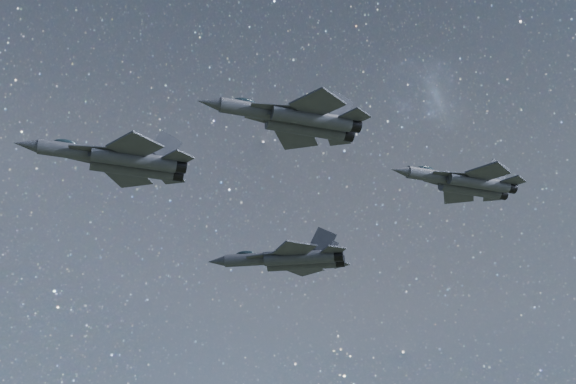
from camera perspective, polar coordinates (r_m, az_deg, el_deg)
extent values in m
cylinder|color=#2F313B|center=(74.65, -17.44, 3.27)|extent=(7.87, 1.90, 1.65)
cone|color=#2F313B|center=(75.02, -21.29, 3.76)|extent=(2.58, 1.56, 1.48)
ellipsoid|color=#18252B|center=(75.08, -18.32, 3.92)|extent=(2.55, 1.19, 0.81)
cube|color=#2F313B|center=(74.62, -13.25, 2.69)|extent=(8.71, 1.87, 1.37)
cylinder|color=#2F313B|center=(73.48, -12.89, 2.69)|extent=(8.93, 1.94, 1.65)
cylinder|color=#2F313B|center=(75.35, -13.04, 1.96)|extent=(8.93, 1.94, 1.65)
cylinder|color=black|center=(73.84, -9.14, 2.19)|extent=(1.42, 1.57, 1.52)
cylinder|color=black|center=(75.71, -9.40, 1.47)|extent=(1.42, 1.57, 1.52)
cube|color=#2F313B|center=(73.28, -15.94, 3.51)|extent=(5.61, 2.02, 0.13)
cube|color=#2F313B|center=(75.81, -16.05, 2.50)|extent=(5.62, 2.36, 0.13)
cube|color=#2F313B|center=(71.34, -12.84, 3.80)|extent=(5.87, 6.01, 0.21)
cube|color=#2F313B|center=(77.70, -13.36, 1.28)|extent=(5.75, 5.95, 0.21)
cube|color=#2F313B|center=(72.69, -9.29, 2.87)|extent=(3.46, 3.53, 0.16)
cube|color=#2F313B|center=(76.98, -9.85, 1.20)|extent=(3.39, 3.48, 0.16)
cube|color=#2F313B|center=(74.40, -10.37, 3.83)|extent=(3.68, 0.50, 3.76)
cube|color=#2F313B|center=(76.71, -10.64, 2.89)|extent=(3.67, 0.59, 3.76)
cylinder|color=#2F313B|center=(94.65, -2.81, -5.71)|extent=(8.45, 5.15, 1.79)
cone|color=#2F313B|center=(95.88, -6.04, -5.87)|extent=(3.17, 2.60, 1.60)
ellipsoid|color=#18252B|center=(95.23, -3.61, -5.27)|extent=(2.98, 2.23, 0.88)
cube|color=#2F313B|center=(93.64, 0.78, -5.55)|extent=(9.25, 5.46, 1.49)
cylinder|color=#2F313B|center=(92.34, 0.96, -5.59)|extent=(9.49, 5.62, 1.79)
cylinder|color=#2F313B|center=(94.47, 1.16, -6.07)|extent=(9.49, 5.62, 1.79)
cylinder|color=black|center=(91.79, 4.23, -5.40)|extent=(2.04, 2.12, 1.65)
cylinder|color=black|center=(93.93, 4.36, -5.88)|extent=(2.04, 2.12, 1.65)
cube|color=#2F313B|center=(92.80, -1.75, -5.40)|extent=(5.58, 4.49, 0.14)
cube|color=#2F313B|center=(95.65, -1.40, -6.04)|extent=(6.08, 2.62, 0.14)
cube|color=#2F313B|center=(89.91, 0.56, -4.86)|extent=(4.95, 5.45, 0.23)
cube|color=#2F313B|center=(97.14, 1.25, -6.49)|extent=(6.51, 6.34, 0.23)
cube|color=#2F313B|center=(90.52, 3.85, -4.95)|extent=(2.89, 3.10, 0.17)
cube|color=#2F313B|center=(95.44, 4.16, -6.07)|extent=(3.86, 3.81, 0.17)
cube|color=#2F313B|center=(92.47, 2.97, -4.15)|extent=(3.56, 2.11, 4.08)
cube|color=#2F313B|center=(95.13, 3.16, -4.78)|extent=(3.81, 1.53, 4.08)
cylinder|color=#2F313B|center=(66.14, -2.73, 6.91)|extent=(7.19, 1.71, 1.51)
cone|color=#2F313B|center=(65.36, -6.70, 7.52)|extent=(2.36, 1.42, 1.35)
ellipsoid|color=#18252B|center=(66.31, -3.69, 7.59)|extent=(2.33, 1.08, 0.74)
cube|color=#2F313B|center=(67.31, 1.43, 6.20)|extent=(7.96, 1.68, 1.26)
cylinder|color=#2F313B|center=(66.41, 2.02, 6.25)|extent=(8.15, 1.74, 1.51)
cylinder|color=#2F313B|center=(67.96, 1.49, 5.43)|extent=(8.15, 1.74, 1.51)
cylinder|color=black|center=(67.80, 5.59, 5.64)|extent=(1.29, 1.43, 1.39)
cylinder|color=black|center=(69.32, 4.99, 4.85)|extent=(1.29, 1.43, 1.39)
cube|color=#2F313B|center=(65.40, -0.95, 7.18)|extent=(5.13, 1.86, 0.12)
cube|color=#2F313B|center=(67.51, -1.58, 6.02)|extent=(5.13, 2.14, 0.12)
cube|color=#2F313B|center=(64.62, 2.53, 7.47)|extent=(5.36, 5.49, 0.19)
cube|color=#2F313B|center=(69.90, 0.74, 4.64)|extent=(5.26, 5.44, 0.19)
cube|color=#2F313B|center=(66.79, 5.68, 6.37)|extent=(3.16, 3.22, 0.14)
cube|color=#2F313B|center=(70.29, 4.31, 4.54)|extent=(3.10, 3.18, 0.14)
cube|color=#2F313B|center=(68.05, 4.31, 7.28)|extent=(3.36, 0.45, 3.44)
cube|color=#2F313B|center=(69.94, 3.60, 6.25)|extent=(3.35, 0.52, 3.44)
cylinder|color=#2F313B|center=(81.56, 12.31, 1.32)|extent=(7.09, 1.80, 1.48)
cone|color=#2F313B|center=(79.51, 9.45, 1.79)|extent=(2.34, 1.43, 1.33)
ellipsoid|color=#18252B|center=(81.35, 11.56, 1.88)|extent=(2.30, 1.10, 0.73)
cube|color=#2F313B|center=(83.98, 15.24, 0.79)|extent=(7.84, 1.78, 1.23)
cylinder|color=#2F313B|center=(83.29, 15.84, 0.77)|extent=(8.03, 1.84, 1.48)
cylinder|color=#2F313B|center=(84.69, 15.15, 0.23)|extent=(8.03, 1.84, 1.48)
cylinder|color=black|center=(85.67, 18.29, 0.36)|extent=(1.30, 1.42, 1.37)
cylinder|color=black|center=(87.03, 17.58, -0.17)|extent=(1.30, 1.42, 1.37)
cube|color=#2F313B|center=(81.37, 13.80, 1.46)|extent=(5.04, 1.75, 0.11)
cube|color=#2F313B|center=(83.30, 12.91, 0.69)|extent=(5.04, 2.18, 0.11)
cube|color=#2F313B|center=(81.62, 16.56, 1.59)|extent=(5.29, 5.41, 0.19)
cube|color=#2F313B|center=(86.39, 14.24, -0.27)|extent=(5.15, 5.33, 0.19)
cube|color=#2F313B|center=(84.66, 18.53, 0.86)|extent=(3.12, 3.18, 0.14)
cube|color=#2F313B|center=(87.80, 16.92, -0.36)|extent=(3.03, 3.11, 0.14)
cube|color=#2F313B|center=(85.38, 17.33, 1.66)|extent=(3.30, 0.46, 3.38)
cube|color=#2F313B|center=(87.09, 16.47, 0.98)|extent=(3.29, 0.57, 3.38)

